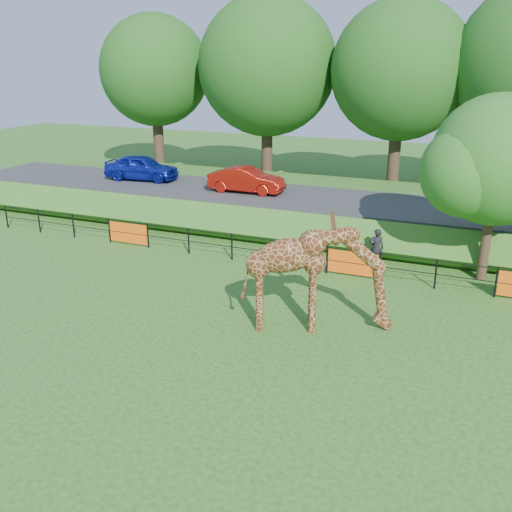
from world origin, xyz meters
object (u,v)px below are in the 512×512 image
Objects in this scene: giraffe at (318,278)px; car_red at (246,180)px; tree_east at (499,165)px; car_blue at (142,167)px; visitor at (376,248)px.

giraffe reaches higher than car_red.
car_blue is at bearing 165.14° from tree_east.
visitor is (7.47, -4.46, -1.26)m from car_red.
visitor is 5.32m from tree_east.
visitor is at bearing 64.87° from giraffe.
car_red is (6.53, -0.57, -0.06)m from car_blue.
giraffe is 2.90× the size of visitor.
visitor is at bearing -176.45° from tree_east.
giraffe is 17.36m from car_blue.
visitor is 0.23× the size of tree_east.
car_blue is (-13.39, 11.04, 0.47)m from giraffe.
tree_east is (11.47, -4.21, 2.23)m from car_red.
giraffe reaches higher than visitor.
car_red is at bearing 159.84° from tree_east.
car_blue reaches higher than visitor.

